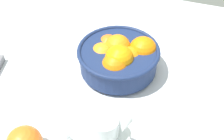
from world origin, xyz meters
TOP-DOWN VIEW (x-y plane):
  - ground_plane at (0.00, 0.00)cm, footprint 131.16×106.13cm
  - fruit_bowl at (-4.12, 5.23)cm, footprint 24.07×24.07cm

SIDE VIEW (x-z plane):
  - ground_plane at x=0.00cm, z-range -3.00..0.00cm
  - fruit_bowl at x=-4.12cm, z-range -0.52..10.81cm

